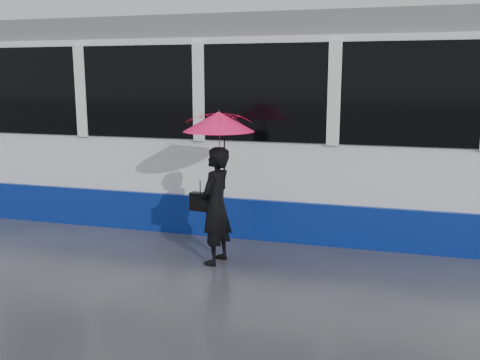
% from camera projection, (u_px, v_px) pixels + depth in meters
% --- Properties ---
extents(ground, '(90.00, 90.00, 0.00)m').
position_uv_depth(ground, '(197.00, 264.00, 7.06)').
color(ground, '#2A2A2F').
rests_on(ground, ground).
extents(rails, '(34.00, 1.51, 0.02)m').
position_uv_depth(rails, '(247.00, 216.00, 9.41)').
color(rails, '#3F3D38').
rests_on(rails, ground).
extents(tram, '(26.00, 2.56, 3.35)m').
position_uv_depth(tram, '(252.00, 124.00, 9.08)').
color(tram, white).
rests_on(tram, ground).
extents(woman, '(0.45, 0.62, 1.55)m').
position_uv_depth(woman, '(216.00, 206.00, 6.97)').
color(woman, black).
rests_on(woman, ground).
extents(umbrella, '(1.04, 1.04, 1.05)m').
position_uv_depth(umbrella, '(219.00, 135.00, 6.78)').
color(umbrella, '#FC1583').
rests_on(umbrella, ground).
extents(handbag, '(0.29, 0.16, 0.42)m').
position_uv_depth(handbag, '(200.00, 202.00, 7.04)').
color(handbag, black).
rests_on(handbag, ground).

